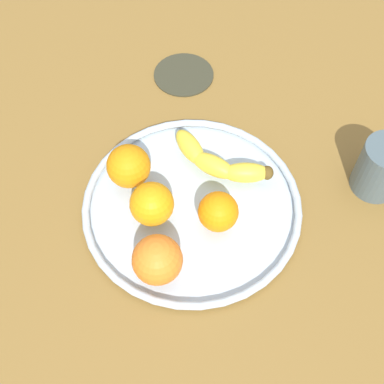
# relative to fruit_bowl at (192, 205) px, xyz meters

# --- Properties ---
(ground_plane) EXTENTS (1.62, 1.62, 0.04)m
(ground_plane) POSITION_rel_fruit_bowl_xyz_m (0.00, 0.00, -0.03)
(ground_plane) COLOR brown
(fruit_bowl) EXTENTS (0.35, 0.35, 0.02)m
(fruit_bowl) POSITION_rel_fruit_bowl_xyz_m (0.00, 0.00, 0.00)
(fruit_bowl) COLOR silver
(fruit_bowl) RESTS_ON ground_plane
(banana) EXTENTS (0.19, 0.09, 0.03)m
(banana) POSITION_rel_fruit_bowl_xyz_m (0.02, 0.08, 0.03)
(banana) COLOR yellow
(banana) RESTS_ON fruit_bowl
(orange_front_left) EXTENTS (0.07, 0.07, 0.07)m
(orange_front_left) POSITION_rel_fruit_bowl_xyz_m (-0.05, -0.04, 0.04)
(orange_front_left) COLOR orange
(orange_front_left) RESTS_ON fruit_bowl
(orange_back_right) EXTENTS (0.07, 0.07, 0.07)m
(orange_back_right) POSITION_rel_fruit_bowl_xyz_m (-0.01, -0.12, 0.04)
(orange_back_right) COLOR orange
(orange_back_right) RESTS_ON fruit_bowl
(orange_back_left) EXTENTS (0.06, 0.06, 0.06)m
(orange_back_left) POSITION_rel_fruit_bowl_xyz_m (0.05, -0.02, 0.04)
(orange_back_left) COLOR orange
(orange_back_left) RESTS_ON fruit_bowl
(orange_front_right) EXTENTS (0.07, 0.07, 0.07)m
(orange_front_right) POSITION_rel_fruit_bowl_xyz_m (-0.11, 0.01, 0.04)
(orange_front_right) COLOR orange
(orange_front_right) RESTS_ON fruit_bowl
(ambient_mug) EXTENTS (0.11, 0.08, 0.09)m
(ambient_mug) POSITION_rel_fruit_bowl_xyz_m (0.27, 0.14, 0.04)
(ambient_mug) COLOR #4B5D62
(ambient_mug) RESTS_ON ground_plane
(ambient_coaster) EXTENTS (0.11, 0.11, 0.01)m
(ambient_coaster) POSITION_rel_fruit_bowl_xyz_m (-0.11, 0.28, -0.01)
(ambient_coaster) COLOR #343424
(ambient_coaster) RESTS_ON ground_plane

